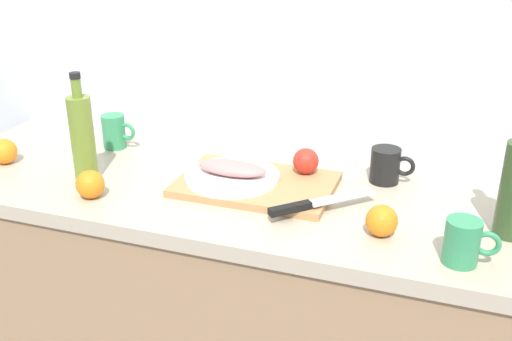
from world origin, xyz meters
The scene contains 14 objects.
back_wall centered at (0.00, 0.33, 1.25)m, with size 3.20×0.05×2.50m, color silver.
kitchen_counter centered at (0.00, 0.00, 0.45)m, with size 2.00×0.60×0.90m.
cutting_board centered at (-0.05, 0.01, 0.91)m, with size 0.41×0.28×0.02m, color tan.
white_plate centered at (-0.11, 0.00, 0.93)m, with size 0.26×0.26×0.01m, color white.
fish_fillet centered at (-0.11, 0.00, 0.95)m, with size 0.19×0.08×0.04m, color tan.
chef_knife centered at (0.13, -0.10, 0.93)m, with size 0.23×0.22×0.02m.
tomato_0 centered at (0.07, 0.11, 0.96)m, with size 0.07×0.07×0.07m, color red.
olive_oil_bottle centered at (-0.50, -0.09, 1.02)m, with size 0.06×0.06×0.30m.
coffee_mug_0 centered at (-0.56, 0.15, 0.95)m, with size 0.11×0.07×0.11m.
coffee_mug_1 centered at (0.28, 0.16, 0.95)m, with size 0.12×0.08×0.10m.
coffee_mug_2 centered at (0.48, -0.20, 0.95)m, with size 0.11×0.07×0.10m.
orange_0 centered at (-0.43, -0.19, 0.94)m, with size 0.07×0.07×0.07m, color orange.
orange_1 centered at (0.31, -0.14, 0.94)m, with size 0.07×0.07×0.07m, color orange.
orange_3 centered at (-0.80, -0.07, 0.94)m, with size 0.07×0.07×0.07m, color orange.
Camera 1 is at (0.43, -1.34, 1.56)m, focal length 41.32 mm.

